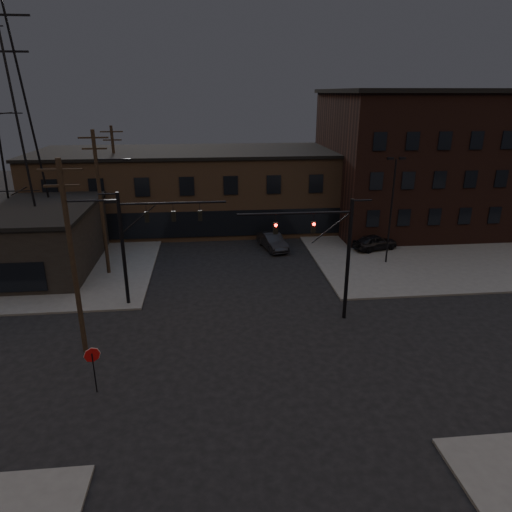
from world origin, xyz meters
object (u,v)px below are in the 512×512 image
(traffic_signal_far, at_px, (141,236))
(stop_sign, at_px, (93,360))
(parked_car_lot_a, at_px, (375,242))
(parked_car_lot_b, at_px, (349,225))
(traffic_signal_near, at_px, (331,248))
(car_crossing, at_px, (272,241))

(traffic_signal_far, xyz_separation_m, stop_sign, (-1.28, -9.99, -3.17))
(stop_sign, xyz_separation_m, parked_car_lot_a, (21.18, 19.36, -0.97))
(parked_car_lot_a, bearing_deg, parked_car_lot_b, -10.98)
(traffic_signal_near, relative_size, stop_sign, 3.23)
(traffic_signal_near, bearing_deg, traffic_signal_far, 163.83)
(traffic_signal_near, relative_size, parked_car_lot_a, 1.88)
(stop_sign, bearing_deg, traffic_signal_near, 25.90)
(stop_sign, distance_m, car_crossing, 24.01)
(parked_car_lot_a, distance_m, parked_car_lot_b, 6.07)
(parked_car_lot_a, bearing_deg, traffic_signal_far, 98.48)
(traffic_signal_near, bearing_deg, stop_sign, -154.10)
(stop_sign, distance_m, parked_car_lot_a, 28.71)
(traffic_signal_near, bearing_deg, car_crossing, 96.50)
(traffic_signal_near, bearing_deg, parked_car_lot_a, 58.72)
(parked_car_lot_b, bearing_deg, stop_sign, 123.66)
(traffic_signal_far, relative_size, parked_car_lot_b, 1.77)
(traffic_signal_far, distance_m, parked_car_lot_b, 25.04)
(traffic_signal_far, relative_size, stop_sign, 3.23)
(traffic_signal_near, height_order, car_crossing, traffic_signal_near)
(traffic_signal_far, height_order, stop_sign, traffic_signal_far)
(traffic_signal_near, xyz_separation_m, parked_car_lot_a, (7.82, 12.88, -4.06))
(traffic_signal_far, height_order, parked_car_lot_a, traffic_signal_far)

